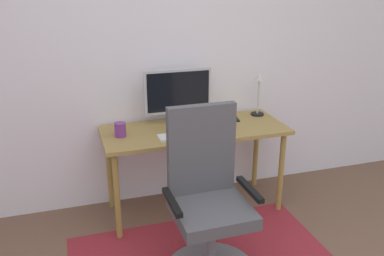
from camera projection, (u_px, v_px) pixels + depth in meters
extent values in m
cube|color=white|center=(164.00, 46.00, 3.30)|extent=(6.00, 0.10, 2.60)
cube|color=#9D8044|center=(195.00, 130.00, 3.22)|extent=(1.43, 0.58, 0.03)
cylinder|color=#A0823D|center=(117.00, 197.00, 2.95)|extent=(0.04, 0.04, 0.68)
cylinder|color=#A0823D|center=(281.00, 172.00, 3.32)|extent=(0.04, 0.04, 0.68)
cylinder|color=#A0823D|center=(109.00, 170.00, 3.36)|extent=(0.04, 0.04, 0.68)
cylinder|color=#A0823D|center=(256.00, 151.00, 3.73)|extent=(0.04, 0.04, 0.68)
cylinder|color=#B2B2B7|center=(178.00, 123.00, 3.32)|extent=(0.18, 0.18, 0.01)
cylinder|color=#B2B2B7|center=(178.00, 117.00, 3.31)|extent=(0.04, 0.04, 0.08)
cube|color=#B7B7BC|center=(178.00, 91.00, 3.23)|extent=(0.54, 0.04, 0.35)
cube|color=black|center=(179.00, 92.00, 3.22)|extent=(0.50, 0.00, 0.31)
cube|color=white|center=(187.00, 135.00, 3.05)|extent=(0.43, 0.13, 0.02)
ellipsoid|color=white|center=(225.00, 128.00, 3.17)|extent=(0.06, 0.10, 0.03)
cylinder|color=#723381|center=(120.00, 130.00, 3.03)|extent=(0.08, 0.08, 0.11)
cube|color=black|center=(234.00, 119.00, 3.42)|extent=(0.09, 0.15, 0.01)
cylinder|color=black|center=(257.00, 114.00, 3.53)|extent=(0.11, 0.11, 0.01)
cylinder|color=beige|center=(258.00, 97.00, 3.48)|extent=(0.02, 0.02, 0.29)
cone|color=beige|center=(259.00, 77.00, 3.42)|extent=(0.09, 0.09, 0.06)
cylinder|color=slate|center=(211.00, 244.00, 2.58)|extent=(0.06, 0.06, 0.39)
cube|color=#4C4C51|center=(212.00, 211.00, 2.50)|extent=(0.46, 0.46, 0.08)
cube|color=#4C4C51|center=(201.00, 149.00, 2.57)|extent=(0.43, 0.07, 0.58)
cube|color=black|center=(172.00, 202.00, 2.39)|extent=(0.04, 0.32, 0.03)
cube|color=black|center=(250.00, 189.00, 2.54)|extent=(0.04, 0.32, 0.03)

